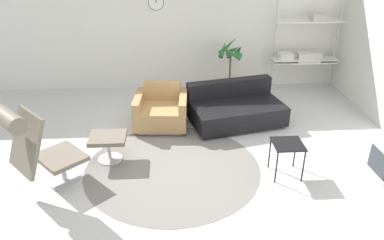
% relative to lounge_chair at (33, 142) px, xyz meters
% --- Properties ---
extents(ground_plane, '(12.00, 12.00, 0.00)m').
position_rel_lounge_chair_xyz_m(ground_plane, '(1.66, 0.60, -0.72)').
color(ground_plane, silver).
extents(wall_back, '(12.00, 0.09, 2.80)m').
position_rel_lounge_chair_xyz_m(wall_back, '(1.66, 3.57, 0.68)').
color(wall_back, silver).
rests_on(wall_back, ground_plane).
extents(round_rug, '(2.47, 2.47, 0.01)m').
position_rel_lounge_chair_xyz_m(round_rug, '(1.67, 0.41, -0.72)').
color(round_rug, slate).
rests_on(round_rug, ground_plane).
extents(lounge_chair, '(1.03, 1.01, 1.21)m').
position_rel_lounge_chair_xyz_m(lounge_chair, '(0.00, 0.00, 0.00)').
color(lounge_chair, '#BCBCC1').
rests_on(lounge_chair, ground_plane).
extents(ottoman, '(0.51, 0.44, 0.39)m').
position_rel_lounge_chair_xyz_m(ottoman, '(0.76, 0.69, -0.42)').
color(ottoman, '#BCBCC1').
rests_on(ottoman, ground_plane).
extents(armchair_red, '(0.92, 0.86, 0.71)m').
position_rel_lounge_chair_xyz_m(armchair_red, '(1.51, 1.74, -0.45)').
color(armchair_red, silver).
rests_on(armchair_red, ground_plane).
extents(couch_low, '(1.71, 1.26, 0.67)m').
position_rel_lounge_chair_xyz_m(couch_low, '(2.78, 1.79, -0.48)').
color(couch_low, black).
rests_on(couch_low, ground_plane).
extents(side_table, '(0.40, 0.40, 0.49)m').
position_rel_lounge_chair_xyz_m(side_table, '(3.20, 0.17, -0.29)').
color(side_table, black).
rests_on(side_table, ground_plane).
extents(potted_plant, '(0.51, 0.52, 1.15)m').
position_rel_lounge_chair_xyz_m(potted_plant, '(2.87, 3.07, -0.24)').
color(potted_plant, brown).
rests_on(potted_plant, ground_plane).
extents(shelf_unit, '(1.33, 0.28, 1.92)m').
position_rel_lounge_chair_xyz_m(shelf_unit, '(4.43, 3.26, 0.16)').
color(shelf_unit, '#BCBCC1').
rests_on(shelf_unit, ground_plane).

